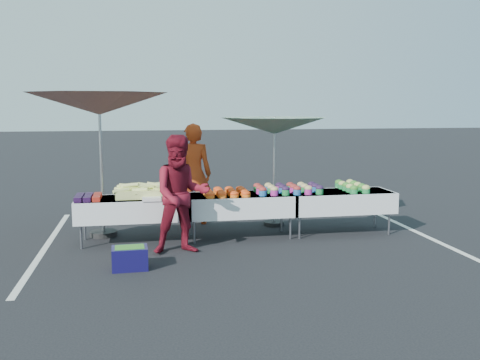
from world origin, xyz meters
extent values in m
plane|color=black|center=(0.00, 0.00, 0.00)|extent=(80.00, 80.00, 0.00)
cube|color=silver|center=(-3.20, 0.00, 0.00)|extent=(0.10, 5.00, 0.00)
cube|color=silver|center=(3.20, 0.00, 0.00)|extent=(0.10, 5.00, 0.00)
cube|color=white|center=(-1.80, 0.00, 0.73)|extent=(1.80, 0.75, 0.04)
cube|color=white|center=(-1.80, 0.00, 0.57)|extent=(1.86, 0.81, 0.36)
cylinder|color=slate|center=(-2.62, -0.29, 0.20)|extent=(0.04, 0.04, 0.39)
cylinder|color=slate|center=(-2.62, 0.29, 0.20)|extent=(0.04, 0.04, 0.39)
cylinder|color=slate|center=(-0.98, -0.29, 0.20)|extent=(0.04, 0.04, 0.39)
cylinder|color=slate|center=(-0.98, 0.29, 0.20)|extent=(0.04, 0.04, 0.39)
cube|color=white|center=(0.00, 0.00, 0.73)|extent=(1.80, 0.75, 0.04)
cube|color=white|center=(0.00, 0.00, 0.57)|extent=(1.86, 0.81, 0.36)
cylinder|color=slate|center=(-0.82, -0.29, 0.20)|extent=(0.04, 0.04, 0.39)
cylinder|color=slate|center=(-0.82, 0.29, 0.20)|extent=(0.04, 0.04, 0.39)
cylinder|color=slate|center=(0.82, -0.29, 0.20)|extent=(0.04, 0.04, 0.39)
cylinder|color=slate|center=(0.82, 0.29, 0.20)|extent=(0.04, 0.04, 0.39)
cube|color=white|center=(1.80, 0.00, 0.73)|extent=(1.80, 0.75, 0.04)
cube|color=white|center=(1.80, 0.00, 0.57)|extent=(1.86, 0.81, 0.36)
cylinder|color=slate|center=(0.98, -0.29, 0.20)|extent=(0.04, 0.04, 0.39)
cylinder|color=slate|center=(0.98, 0.29, 0.20)|extent=(0.04, 0.04, 0.39)
cylinder|color=slate|center=(2.62, -0.29, 0.20)|extent=(0.04, 0.04, 0.39)
cylinder|color=slate|center=(2.62, 0.29, 0.20)|extent=(0.04, 0.04, 0.39)
cube|color=black|center=(-2.65, -0.27, 0.79)|extent=(0.12, 0.12, 0.08)
cube|color=black|center=(-2.65, -0.13, 0.79)|extent=(0.12, 0.12, 0.08)
cube|color=black|center=(-2.65, 0.01, 0.79)|extent=(0.12, 0.12, 0.08)
cube|color=black|center=(-2.65, 0.15, 0.79)|extent=(0.12, 0.12, 0.08)
cube|color=black|center=(-2.51, -0.27, 0.79)|extent=(0.12, 0.12, 0.08)
cube|color=black|center=(-2.51, -0.13, 0.79)|extent=(0.12, 0.12, 0.08)
cube|color=black|center=(-2.51, 0.01, 0.79)|extent=(0.12, 0.12, 0.08)
cube|color=black|center=(-2.51, 0.15, 0.79)|extent=(0.12, 0.12, 0.08)
cube|color=maroon|center=(-2.37, -0.27, 0.79)|extent=(0.12, 0.12, 0.08)
cube|color=maroon|center=(-2.37, -0.13, 0.79)|extent=(0.12, 0.12, 0.08)
cube|color=maroon|center=(-2.37, 0.01, 0.79)|extent=(0.12, 0.12, 0.08)
cube|color=maroon|center=(-2.37, 0.15, 0.79)|extent=(0.12, 0.12, 0.08)
cube|color=#D3E173|center=(-1.55, 0.05, 0.82)|extent=(1.05, 0.55, 0.14)
cylinder|color=#D3E173|center=(-1.25, 0.20, 0.85)|extent=(0.27, 0.09, 0.10)
cylinder|color=#D3E173|center=(-1.93, 0.10, 0.92)|extent=(0.27, 0.14, 0.07)
cylinder|color=#D3E173|center=(-1.44, -0.06, 0.97)|extent=(0.27, 0.14, 0.09)
cylinder|color=#D3E173|center=(-1.97, 0.08, 0.87)|extent=(0.27, 0.15, 0.10)
cylinder|color=#D3E173|center=(-1.73, -0.01, 0.91)|extent=(0.27, 0.15, 0.08)
cylinder|color=#D3E173|center=(-1.59, 0.09, 0.94)|extent=(0.27, 0.10, 0.10)
cylinder|color=#D3E173|center=(-1.59, -0.03, 0.94)|extent=(0.27, 0.07, 0.08)
cylinder|color=#D3E173|center=(-1.68, -0.13, 0.90)|extent=(0.27, 0.14, 0.09)
cylinder|color=#D3E173|center=(-1.71, 0.25, 0.92)|extent=(0.27, 0.12, 0.08)
cylinder|color=#D3E173|center=(-1.09, 0.14, 0.87)|extent=(0.27, 0.16, 0.08)
cylinder|color=#D3E173|center=(-1.86, 0.01, 0.92)|extent=(0.27, 0.11, 0.07)
cylinder|color=#D3E173|center=(-1.64, -0.18, 0.85)|extent=(0.27, 0.10, 0.07)
cylinder|color=#D3E173|center=(-1.44, 0.19, 0.93)|extent=(0.27, 0.12, 0.08)
cylinder|color=#D3E173|center=(-1.98, -0.17, 0.90)|extent=(0.27, 0.15, 0.08)
cylinder|color=#D3E173|center=(-1.89, 0.09, 0.94)|extent=(0.27, 0.10, 0.08)
cylinder|color=#D3E173|center=(-1.34, 0.00, 0.90)|extent=(0.27, 0.16, 0.10)
cylinder|color=#D3E173|center=(-1.83, -0.02, 0.97)|extent=(0.27, 0.12, 0.09)
cylinder|color=#D3E173|center=(-1.28, -0.18, 0.95)|extent=(0.27, 0.09, 0.07)
cylinder|color=#D3E173|center=(-1.22, -0.15, 0.88)|extent=(0.27, 0.10, 0.09)
cylinder|color=#D3E173|center=(-1.30, -0.09, 0.87)|extent=(0.27, 0.12, 0.09)
cylinder|color=#D3E173|center=(-1.45, 0.28, 0.86)|extent=(0.27, 0.10, 0.08)
cylinder|color=#D3E173|center=(-1.17, 0.03, 0.93)|extent=(0.27, 0.14, 0.10)
cube|color=white|center=(-1.50, -0.30, 0.78)|extent=(0.30, 0.25, 0.05)
cylinder|color=orange|center=(-0.55, -0.28, 0.78)|extent=(0.15, 0.15, 0.05)
ellipsoid|color=#F3340D|center=(-0.55, -0.28, 0.81)|extent=(0.15, 0.15, 0.08)
cylinder|color=orange|center=(-0.55, -0.10, 0.78)|extent=(0.15, 0.15, 0.05)
ellipsoid|color=#F3340D|center=(-0.55, -0.10, 0.81)|extent=(0.15, 0.15, 0.08)
cylinder|color=orange|center=(-0.55, 0.08, 0.78)|extent=(0.15, 0.15, 0.05)
ellipsoid|color=#F3340D|center=(-0.55, 0.08, 0.81)|extent=(0.15, 0.15, 0.08)
cylinder|color=orange|center=(-0.55, 0.26, 0.78)|extent=(0.15, 0.15, 0.05)
ellipsoid|color=#F3340D|center=(-0.55, 0.26, 0.81)|extent=(0.15, 0.15, 0.08)
cylinder|color=orange|center=(-0.35, -0.28, 0.78)|extent=(0.15, 0.15, 0.05)
ellipsoid|color=#F3340D|center=(-0.35, -0.28, 0.81)|extent=(0.15, 0.15, 0.08)
cylinder|color=orange|center=(-0.35, -0.10, 0.78)|extent=(0.15, 0.15, 0.05)
ellipsoid|color=#F3340D|center=(-0.35, -0.10, 0.81)|extent=(0.15, 0.15, 0.08)
cylinder|color=orange|center=(-0.35, 0.08, 0.78)|extent=(0.15, 0.15, 0.05)
ellipsoid|color=#F3340D|center=(-0.35, 0.08, 0.81)|extent=(0.15, 0.15, 0.08)
cylinder|color=orange|center=(-0.35, 0.26, 0.78)|extent=(0.15, 0.15, 0.05)
ellipsoid|color=#F3340D|center=(-0.35, 0.26, 0.81)|extent=(0.15, 0.15, 0.08)
cylinder|color=orange|center=(-0.15, -0.28, 0.78)|extent=(0.15, 0.15, 0.05)
ellipsoid|color=#F3340D|center=(-0.15, -0.28, 0.81)|extent=(0.15, 0.15, 0.08)
cylinder|color=orange|center=(-0.15, -0.10, 0.78)|extent=(0.15, 0.15, 0.05)
ellipsoid|color=#F3340D|center=(-0.15, -0.10, 0.81)|extent=(0.15, 0.15, 0.08)
cylinder|color=orange|center=(-0.15, 0.08, 0.78)|extent=(0.15, 0.15, 0.05)
ellipsoid|color=#F3340D|center=(-0.15, 0.08, 0.81)|extent=(0.15, 0.15, 0.08)
cylinder|color=orange|center=(-0.15, 0.26, 0.78)|extent=(0.15, 0.15, 0.05)
ellipsoid|color=#F3340D|center=(-0.15, 0.26, 0.81)|extent=(0.15, 0.15, 0.08)
cylinder|color=orange|center=(0.05, -0.28, 0.78)|extent=(0.15, 0.15, 0.05)
ellipsoid|color=#F3340D|center=(0.05, -0.28, 0.81)|extent=(0.15, 0.15, 0.08)
cylinder|color=orange|center=(0.05, -0.10, 0.78)|extent=(0.15, 0.15, 0.05)
ellipsoid|color=#F3340D|center=(0.05, -0.10, 0.81)|extent=(0.15, 0.15, 0.08)
cylinder|color=orange|center=(0.05, 0.08, 0.78)|extent=(0.15, 0.15, 0.05)
ellipsoid|color=#F3340D|center=(0.05, 0.08, 0.81)|extent=(0.15, 0.15, 0.08)
cylinder|color=orange|center=(0.05, 0.26, 0.78)|extent=(0.15, 0.15, 0.05)
ellipsoid|color=#F3340D|center=(0.05, 0.26, 0.81)|extent=(0.15, 0.15, 0.08)
cylinder|color=#2362A6|center=(0.35, -0.22, 0.80)|extent=(0.13, 0.13, 0.10)
ellipsoid|color=maroon|center=(0.35, -0.22, 0.86)|extent=(0.14, 0.14, 0.10)
cylinder|color=#C02996|center=(0.35, 0.00, 0.80)|extent=(0.13, 0.13, 0.10)
ellipsoid|color=maroon|center=(0.35, 0.00, 0.86)|extent=(0.14, 0.14, 0.10)
cylinder|color=#21853F|center=(0.35, 0.22, 0.80)|extent=(0.13, 0.13, 0.10)
ellipsoid|color=maroon|center=(0.35, 0.22, 0.86)|extent=(0.14, 0.14, 0.10)
cylinder|color=#C02996|center=(0.55, -0.22, 0.80)|extent=(0.13, 0.13, 0.10)
ellipsoid|color=tan|center=(0.55, -0.22, 0.86)|extent=(0.14, 0.14, 0.10)
cylinder|color=#21853F|center=(0.55, 0.00, 0.80)|extent=(0.13, 0.13, 0.10)
ellipsoid|color=tan|center=(0.55, 0.00, 0.86)|extent=(0.14, 0.14, 0.10)
cylinder|color=#2362A6|center=(0.55, 0.22, 0.80)|extent=(0.13, 0.13, 0.10)
ellipsoid|color=tan|center=(0.55, 0.22, 0.86)|extent=(0.14, 0.14, 0.10)
cylinder|color=#21853F|center=(0.75, -0.22, 0.80)|extent=(0.13, 0.13, 0.10)
ellipsoid|color=black|center=(0.75, -0.22, 0.86)|extent=(0.14, 0.14, 0.10)
cylinder|color=#2362A6|center=(0.75, 0.00, 0.80)|extent=(0.13, 0.13, 0.10)
ellipsoid|color=black|center=(0.75, 0.00, 0.86)|extent=(0.14, 0.14, 0.10)
cylinder|color=#C02996|center=(0.75, 0.22, 0.80)|extent=(0.13, 0.13, 0.10)
ellipsoid|color=black|center=(0.75, 0.22, 0.86)|extent=(0.14, 0.14, 0.10)
cylinder|color=#2362A6|center=(0.95, -0.22, 0.80)|extent=(0.13, 0.13, 0.10)
ellipsoid|color=maroon|center=(0.95, -0.22, 0.86)|extent=(0.14, 0.14, 0.10)
cylinder|color=#C02996|center=(0.95, 0.00, 0.80)|extent=(0.13, 0.13, 0.10)
ellipsoid|color=maroon|center=(0.95, 0.00, 0.86)|extent=(0.14, 0.14, 0.10)
cylinder|color=#21853F|center=(0.95, 0.22, 0.80)|extent=(0.13, 0.13, 0.10)
ellipsoid|color=maroon|center=(0.95, 0.22, 0.86)|extent=(0.14, 0.14, 0.10)
cylinder|color=#C02996|center=(1.15, -0.22, 0.80)|extent=(0.13, 0.13, 0.10)
ellipsoid|color=tan|center=(1.15, -0.22, 0.86)|extent=(0.14, 0.14, 0.10)
cylinder|color=#21853F|center=(1.15, 0.00, 0.80)|extent=(0.13, 0.13, 0.10)
ellipsoid|color=tan|center=(1.15, 0.00, 0.86)|extent=(0.14, 0.14, 0.10)
cylinder|color=#2362A6|center=(1.15, 0.22, 0.80)|extent=(0.13, 0.13, 0.10)
ellipsoid|color=tan|center=(1.15, 0.22, 0.86)|extent=(0.14, 0.14, 0.10)
cylinder|color=#21853F|center=(1.35, -0.22, 0.80)|extent=(0.13, 0.13, 0.10)
ellipsoid|color=black|center=(1.35, -0.22, 0.86)|extent=(0.14, 0.14, 0.10)
cylinder|color=#2362A6|center=(1.35, 0.00, 0.80)|extent=(0.13, 0.13, 0.10)
ellipsoid|color=black|center=(1.35, 0.00, 0.86)|extent=(0.14, 0.14, 0.10)
cylinder|color=#C02996|center=(1.35, 0.22, 0.80)|extent=(0.13, 0.13, 0.10)
ellipsoid|color=black|center=(1.35, 0.22, 0.86)|extent=(0.14, 0.14, 0.10)
cylinder|color=#21853F|center=(1.95, -0.28, 0.79)|extent=(0.14, 0.14, 0.08)
ellipsoid|color=#30761F|center=(1.95, -0.28, 0.84)|extent=(0.14, 0.14, 0.11)
cylinder|color=#21853F|center=(1.95, -0.10, 0.79)|extent=(0.14, 0.14, 0.08)
ellipsoid|color=#A7B04F|center=(1.95, -0.10, 0.84)|extent=(0.14, 0.14, 0.11)
cylinder|color=#21853F|center=(1.95, 0.08, 0.79)|extent=(0.14, 0.14, 0.08)
ellipsoid|color=#30761F|center=(1.95, 0.08, 0.84)|extent=(0.14, 0.14, 0.11)
cylinder|color=#21853F|center=(1.95, 0.26, 0.79)|extent=(0.14, 0.14, 0.08)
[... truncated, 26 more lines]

